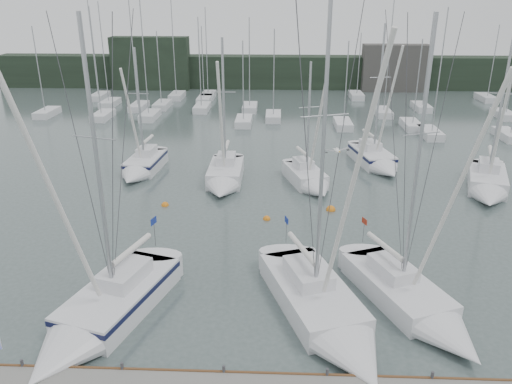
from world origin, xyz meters
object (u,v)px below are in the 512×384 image
(sailboat_mid_b, at_px, (224,179))
(sailboat_mid_c, at_px, (310,181))
(sailboat_mid_d, at_px, (377,161))
(buoy_b, at_px, (331,210))
(sailboat_mid_a, at_px, (141,167))
(sailboat_near_left, at_px, (97,318))
(sailboat_near_center, at_px, (330,321))
(sailboat_mid_e, at_px, (488,186))
(buoy_c, at_px, (165,205))
(buoy_a, at_px, (267,219))
(sailboat_near_right, at_px, (420,309))

(sailboat_mid_b, height_order, sailboat_mid_c, sailboat_mid_b)
(sailboat_mid_d, bearing_deg, buoy_b, -129.65)
(sailboat_mid_a, xyz_separation_m, sailboat_mid_b, (7.25, -2.53, 0.01))
(sailboat_near_left, xyz_separation_m, buoy_b, (11.77, 13.92, -0.61))
(sailboat_near_center, xyz_separation_m, sailboat_mid_e, (13.48, 17.16, 0.06))
(sailboat_mid_b, relative_size, buoy_b, 18.20)
(sailboat_mid_c, distance_m, sailboat_mid_e, 13.34)
(sailboat_near_left, bearing_deg, sailboat_mid_c, 77.01)
(sailboat_mid_e, xyz_separation_m, buoy_c, (-23.91, -3.30, -0.60))
(buoy_b, xyz_separation_m, buoy_c, (-11.79, 0.31, 0.00))
(sailboat_near_center, relative_size, sailboat_mid_c, 1.57)
(sailboat_near_center, bearing_deg, sailboat_near_left, 162.85)
(sailboat_mid_e, height_order, buoy_a, sailboat_mid_e)
(sailboat_mid_c, xyz_separation_m, sailboat_mid_e, (13.32, -0.71, 0.05))
(sailboat_near_right, bearing_deg, buoy_a, 102.15)
(sailboat_near_center, height_order, sailboat_mid_c, sailboat_near_center)
(sailboat_mid_b, distance_m, buoy_b, 9.10)
(sailboat_mid_b, height_order, sailboat_mid_e, sailboat_mid_e)
(sailboat_near_left, bearing_deg, sailboat_mid_a, 116.43)
(sailboat_near_center, xyz_separation_m, sailboat_mid_b, (-6.59, 17.94, 0.05))
(sailboat_mid_c, bearing_deg, sailboat_near_left, -137.42)
(sailboat_mid_a, height_order, buoy_b, sailboat_mid_a)
(sailboat_mid_b, relative_size, sailboat_mid_e, 0.97)
(buoy_b, height_order, buoy_c, buoy_b)
(sailboat_near_center, height_order, buoy_a, sailboat_near_center)
(sailboat_mid_e, bearing_deg, sailboat_near_center, -109.25)
(sailboat_mid_e, distance_m, buoy_c, 24.14)
(sailboat_mid_c, bearing_deg, sailboat_mid_e, -20.38)
(sailboat_near_left, xyz_separation_m, sailboat_mid_e, (23.89, 17.53, -0.01))
(sailboat_mid_b, relative_size, sailboat_mid_d, 0.94)
(sailboat_mid_c, xyz_separation_m, buoy_c, (-10.59, -4.01, -0.55))
(sailboat_mid_d, distance_m, buoy_a, 14.58)
(sailboat_near_left, xyz_separation_m, sailboat_near_right, (14.67, 1.49, -0.10))
(buoy_a, bearing_deg, sailboat_near_center, -75.34)
(sailboat_mid_b, bearing_deg, sailboat_mid_a, 160.63)
(sailboat_near_right, height_order, buoy_a, sailboat_near_right)
(sailboat_mid_a, bearing_deg, buoy_b, -19.85)
(buoy_a, distance_m, buoy_b, 4.78)
(sailboat_near_left, relative_size, sailboat_mid_e, 1.18)
(sailboat_mid_d, xyz_separation_m, buoy_b, (-4.92, -9.42, -0.60))
(buoy_c, bearing_deg, sailboat_near_center, -53.06)
(sailboat_mid_d, relative_size, sailboat_mid_e, 1.04)
(sailboat_near_left, bearing_deg, buoy_b, 66.87)
(sailboat_near_right, distance_m, buoy_b, 12.77)
(sailboat_near_right, height_order, sailboat_mid_b, sailboat_near_right)
(sailboat_near_left, height_order, buoy_b, sailboat_near_left)
(sailboat_near_center, relative_size, sailboat_mid_e, 1.30)
(sailboat_mid_d, relative_size, buoy_b, 19.35)
(sailboat_mid_c, relative_size, buoy_c, 18.85)
(sailboat_near_left, distance_m, sailboat_near_center, 10.42)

